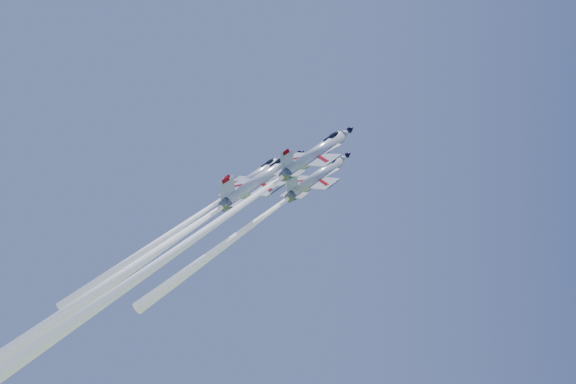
{
  "coord_description": "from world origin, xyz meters",
  "views": [
    {
      "loc": [
        3.9,
        -95.59,
        80.28
      ],
      "look_at": [
        0.0,
        0.0,
        104.75
      ],
      "focal_mm": 40.0,
      "sensor_mm": 36.0,
      "label": 1
    }
  ],
  "objects_px": {
    "jet_slot": "(179,236)",
    "jet_right": "(212,226)",
    "jet_left": "(194,218)",
    "jet_lead": "(263,217)"
  },
  "relations": [
    {
      "from": "jet_slot",
      "to": "jet_right",
      "type": "bearing_deg",
      "value": 6.68
    },
    {
      "from": "jet_left",
      "to": "jet_slot",
      "type": "distance_m",
      "value": 8.76
    },
    {
      "from": "jet_left",
      "to": "jet_slot",
      "type": "height_order",
      "value": "jet_left"
    },
    {
      "from": "jet_right",
      "to": "jet_lead",
      "type": "bearing_deg",
      "value": 115.19
    },
    {
      "from": "jet_left",
      "to": "jet_slot",
      "type": "relative_size",
      "value": 0.81
    },
    {
      "from": "jet_lead",
      "to": "jet_right",
      "type": "height_order",
      "value": "jet_right"
    },
    {
      "from": "jet_left",
      "to": "jet_slot",
      "type": "xyz_separation_m",
      "value": [
        -0.53,
        -7.68,
        -4.18
      ]
    },
    {
      "from": "jet_lead",
      "to": "jet_slot",
      "type": "relative_size",
      "value": 0.84
    },
    {
      "from": "jet_right",
      "to": "jet_left",
      "type": "bearing_deg",
      "value": 156.52
    },
    {
      "from": "jet_left",
      "to": "jet_right",
      "type": "relative_size",
      "value": 0.71
    }
  ]
}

